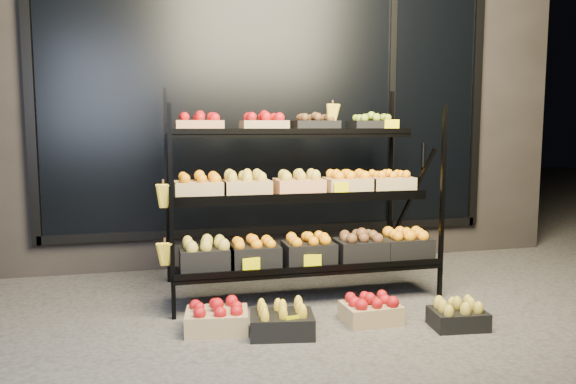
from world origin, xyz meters
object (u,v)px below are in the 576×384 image
object	(u,v)px
floor_crate_midright	(371,309)
floor_crate_left	(217,317)
floor_crate_midleft	(282,320)
display_rack	(299,196)

from	to	relation	value
floor_crate_midright	floor_crate_left	bearing A→B (deg)	173.16
floor_crate_midleft	floor_crate_left	bearing A→B (deg)	167.09
floor_crate_left	floor_crate_midleft	distance (m)	0.43
display_rack	floor_crate_midleft	xyz separation A→B (m)	(-0.35, -0.89, -0.69)
display_rack	floor_crate_midright	distance (m)	1.11
display_rack	floor_crate_left	bearing A→B (deg)	-135.89
display_rack	floor_crate_left	world-z (taller)	display_rack
floor_crate_left	floor_crate_midright	bearing A→B (deg)	3.66
display_rack	floor_crate_left	size ratio (longest dim) A/B	4.94
floor_crate_left	display_rack	bearing A→B (deg)	52.15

